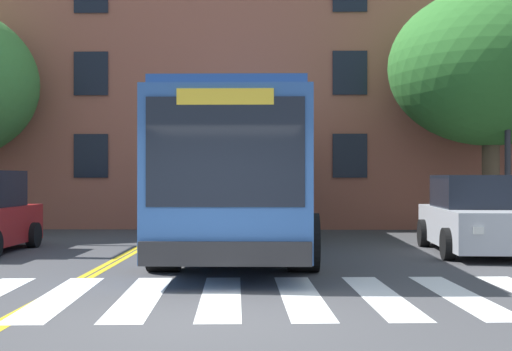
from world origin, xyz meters
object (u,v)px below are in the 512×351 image
object	(u,v)px
car_silver_far_lane	(477,218)
street_tree_curbside_large	(491,68)
car_grey_behind_bus	(211,203)
city_bus	(242,174)

from	to	relation	value
car_silver_far_lane	street_tree_curbside_large	bearing A→B (deg)	69.55
car_silver_far_lane	car_grey_behind_bus	xyz separation A→B (m)	(-6.66, 9.03, -0.01)
city_bus	street_tree_curbside_large	bearing A→B (deg)	30.71
car_grey_behind_bus	street_tree_curbside_large	xyz separation A→B (m)	(8.40, -4.38, 4.03)
city_bus	car_silver_far_lane	xyz separation A→B (m)	(5.25, -0.50, -0.97)
city_bus	car_grey_behind_bus	world-z (taller)	city_bus
car_silver_far_lane	city_bus	bearing A→B (deg)	174.51
street_tree_curbside_large	car_grey_behind_bus	bearing A→B (deg)	152.45
city_bus	street_tree_curbside_large	world-z (taller)	street_tree_curbside_large
street_tree_curbside_large	city_bus	bearing A→B (deg)	-149.29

